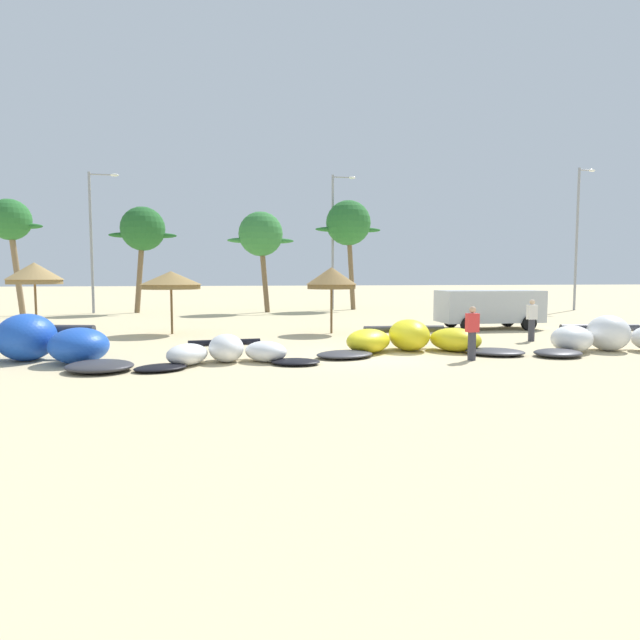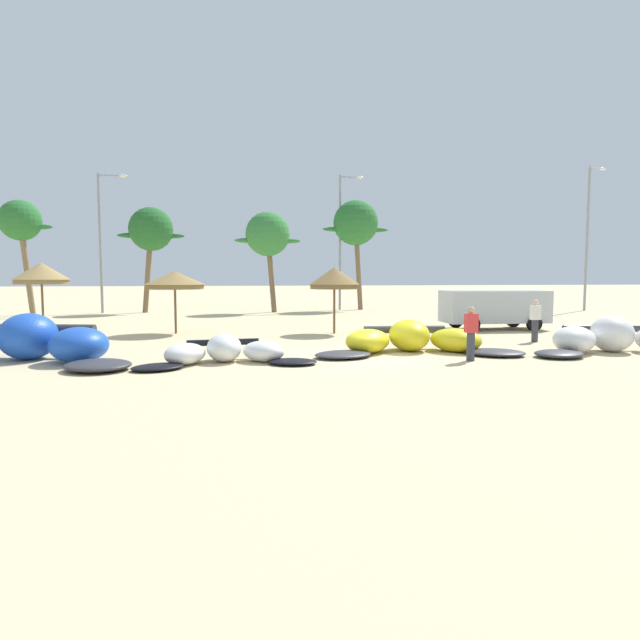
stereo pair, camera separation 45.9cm
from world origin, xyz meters
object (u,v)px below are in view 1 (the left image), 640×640
at_px(person_near_kites, 532,320).
at_px(lamppost_west_center, 334,235).
at_px(kite_far_left, 18,344).
at_px(kite_left, 227,352).
at_px(kite_left_of_center, 412,340).
at_px(person_by_umbrellas, 472,333).
at_px(palm_left, 143,230).
at_px(beach_umbrella_near_palms, 331,278).
at_px(lamppost_east_center, 578,233).
at_px(kite_center, 614,338).
at_px(palm_center_left, 348,224).
at_px(lamppost_west, 94,235).
at_px(palm_left_of_gap, 261,235).
at_px(palm_leftmost, 10,222).
at_px(beach_umbrella_middle, 171,280).
at_px(beach_umbrella_near_van, 34,273).
at_px(parked_van, 487,306).

height_order(person_near_kites, lamppost_west_center, lamppost_west_center).
xyz_separation_m(kite_far_left, kite_left, (5.95, -1.22, -0.22)).
xyz_separation_m(kite_left_of_center, person_by_umbrellas, (1.11, -2.04, 0.41)).
bearing_deg(palm_left, beach_umbrella_near_palms, -57.81).
height_order(person_by_umbrellas, lamppost_east_center, lamppost_east_center).
height_order(kite_left_of_center, lamppost_west_center, lamppost_west_center).
distance_m(kite_center, palm_center_left, 24.82).
bearing_deg(kite_center, lamppost_east_center, 56.13).
height_order(kite_left_of_center, lamppost_west, lamppost_west).
bearing_deg(palm_left_of_gap, kite_far_left, -113.05).
distance_m(palm_leftmost, palm_center_left, 22.69).
relative_size(kite_center, beach_umbrella_middle, 2.37).
relative_size(beach_umbrella_near_van, beach_umbrella_middle, 1.15).
distance_m(beach_umbrella_near_van, palm_left_of_gap, 16.15).
height_order(person_near_kites, palm_center_left, palm_center_left).
xyz_separation_m(kite_left, beach_umbrella_near_palms, (4.70, 7.40, 2.12)).
bearing_deg(beach_umbrella_near_palms, kite_far_left, -149.88).
xyz_separation_m(palm_left, palm_center_left, (14.70, 0.70, 0.75)).
height_order(beach_umbrella_middle, palm_left_of_gap, palm_left_of_gap).
distance_m(palm_left_of_gap, lamppost_west_center, 6.07).
bearing_deg(kite_far_left, beach_umbrella_near_van, 104.03).
bearing_deg(kite_center, person_by_umbrellas, -172.56).
relative_size(palm_left_of_gap, palm_center_left, 0.85).
height_order(kite_left, kite_center, kite_center).
relative_size(beach_umbrella_near_palms, person_near_kites, 1.80).
xyz_separation_m(kite_center, person_near_kites, (-0.96, 3.22, 0.36)).
relative_size(kite_center, beach_umbrella_near_palms, 2.23).
height_order(kite_left, lamppost_east_center, lamppost_east_center).
bearing_deg(kite_center, beach_umbrella_middle, 149.78).
relative_size(kite_left, lamppost_west, 0.56).
bearing_deg(lamppost_west_center, kite_left_of_center, -96.15).
relative_size(kite_far_left, beach_umbrella_middle, 2.92).
bearing_deg(lamppost_west_center, parked_van, -76.43).
xyz_separation_m(kite_far_left, kite_left_of_center, (12.04, -0.04, -0.13)).
xyz_separation_m(beach_umbrella_near_palms, palm_left_of_gap, (-1.86, 14.49, 2.94)).
bearing_deg(parked_van, kite_far_left, -160.02).
bearing_deg(kite_left_of_center, lamppost_west, 123.32).
height_order(kite_left, beach_umbrella_near_van, beach_umbrella_near_van).
bearing_deg(lamppost_east_center, parked_van, -138.85).
height_order(kite_far_left, beach_umbrella_middle, beach_umbrella_middle).
xyz_separation_m(kite_far_left, beach_umbrella_near_palms, (10.65, 6.18, 1.90)).
distance_m(kite_far_left, kite_left_of_center, 12.05).
bearing_deg(kite_center, kite_left_of_center, 168.56).
bearing_deg(kite_center, kite_left, 179.34).
relative_size(kite_left_of_center, palm_left_of_gap, 1.01).
bearing_deg(lamppost_east_center, lamppost_west_center, 166.67).
height_order(beach_umbrella_near_palms, palm_leftmost, palm_leftmost).
bearing_deg(person_by_umbrellas, palm_left, 117.31).
bearing_deg(palm_center_left, lamppost_west, -178.08).
distance_m(palm_left, lamppost_west, 3.23).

